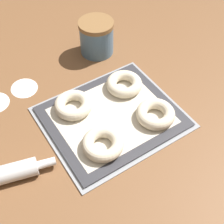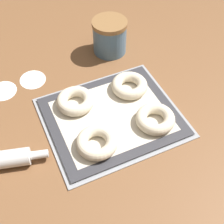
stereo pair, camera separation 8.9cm
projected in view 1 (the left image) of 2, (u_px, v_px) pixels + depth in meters
The scene contains 9 objects.
ground_plane at pixel (114, 112), 0.99m from camera, with size 2.80×2.80×0.00m, color brown.
baking_tray at pixel (112, 117), 0.97m from camera, with size 0.41×0.36×0.01m.
baking_mat at pixel (112, 116), 0.97m from camera, with size 0.39×0.33×0.00m.
bagel_front_left at pixel (103, 144), 0.88m from camera, with size 0.12×0.12×0.03m.
bagel_front_right at pixel (155, 114), 0.95m from camera, with size 0.12×0.12×0.03m.
bagel_back_left at pixel (73, 105), 0.97m from camera, with size 0.12×0.12×0.03m.
bagel_back_right at pixel (124, 84), 1.03m from camera, with size 0.12×0.12×0.03m.
flour_canister at pixel (97, 37), 1.14m from camera, with size 0.13×0.13×0.13m.
flour_patch_far at pixel (24, 88), 1.06m from camera, with size 0.09×0.10×0.00m.
Camera 1 is at (-0.35, -0.54, 0.76)m, focal length 50.00 mm.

